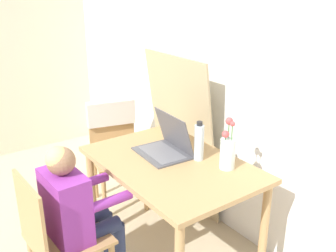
# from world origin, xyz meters

# --- Properties ---
(wall_back) EXTENTS (6.40, 0.05, 2.50)m
(wall_back) POSITION_xyz_m (0.00, 2.23, 1.25)
(wall_back) COLOR white
(wall_back) RESTS_ON ground_plane
(dining_table) EXTENTS (1.09, 0.73, 0.73)m
(dining_table) POSITION_xyz_m (0.18, 1.62, 0.63)
(dining_table) COLOR tan
(dining_table) RESTS_ON ground_plane
(chair_occupied) EXTENTS (0.41, 0.41, 0.83)m
(chair_occupied) POSITION_xyz_m (0.11, 0.90, 0.43)
(chair_occupied) COLOR tan
(chair_occupied) RESTS_ON ground_plane
(chair_spare) EXTENTS (0.52, 0.49, 0.84)m
(chair_spare) POSITION_xyz_m (-0.75, 1.73, 0.57)
(chair_spare) COLOR tan
(chair_spare) RESTS_ON ground_plane
(person_seated) EXTENTS (0.33, 0.43, 0.98)m
(person_seated) POSITION_xyz_m (0.11, 1.02, 0.60)
(person_seated) COLOR purple
(person_seated) RESTS_ON ground_plane
(laptop) EXTENTS (0.37, 0.29, 0.26)m
(laptop) POSITION_xyz_m (0.05, 1.68, 0.79)
(laptop) COLOR #4C4C51
(laptop) RESTS_ON dining_table
(flower_vase) EXTENTS (0.09, 0.09, 0.31)m
(flower_vase) POSITION_xyz_m (0.44, 1.84, 0.84)
(flower_vase) COLOR silver
(flower_vase) RESTS_ON dining_table
(water_bottle) EXTENTS (0.06, 0.06, 0.25)m
(water_bottle) POSITION_xyz_m (0.25, 1.78, 0.85)
(water_bottle) COLOR silver
(water_bottle) RESTS_ON dining_table
(cardboard_panel) EXTENTS (0.72, 0.19, 1.27)m
(cardboard_panel) POSITION_xyz_m (-0.29, 2.08, 0.64)
(cardboard_panel) COLOR tan
(cardboard_panel) RESTS_ON ground_plane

